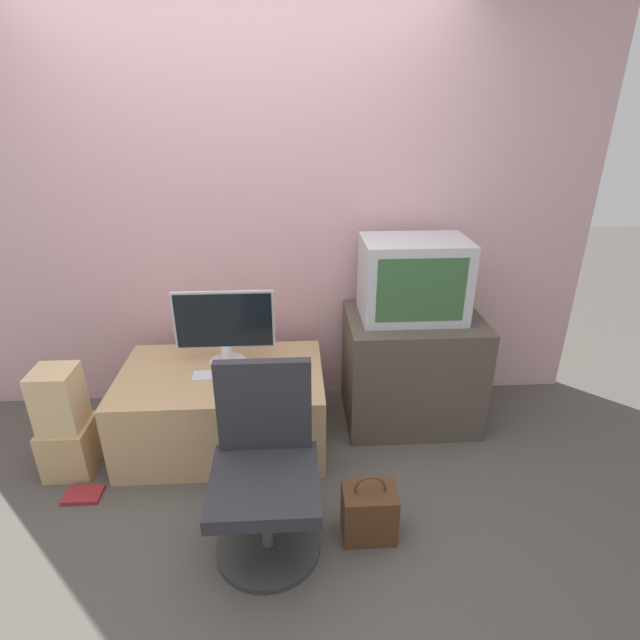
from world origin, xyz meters
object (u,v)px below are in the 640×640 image
cardboard_box_lower (71,447)px  book (83,495)px  handbag (369,512)px  mouse (263,372)px  office_chair (265,475)px  main_monitor (225,326)px  crt_tv (413,279)px  keyboard (222,375)px

cardboard_box_lower → book: (0.13, -0.23, -0.14)m
handbag → book: bearing=167.3°
handbag → mouse: bearing=125.2°
book → cardboard_box_lower: bearing=119.0°
mouse → book: bearing=-157.4°
office_chair → main_monitor: bearing=106.3°
crt_tv → book: bearing=-160.7°
mouse → cardboard_box_lower: 1.15m
cardboard_box_lower → handbag: bearing=-19.4°
handbag → book: 1.51m
keyboard → cardboard_box_lower: size_ratio=1.11×
office_chair → cardboard_box_lower: office_chair is taller
crt_tv → office_chair: crt_tv is taller
main_monitor → crt_tv: crt_tv is taller
office_chair → handbag: 0.54m
main_monitor → handbag: (0.74, -0.88, -0.59)m
crt_tv → keyboard: bearing=-167.1°
mouse → cardboard_box_lower: bearing=-171.2°
keyboard → handbag: 1.10m
mouse → crt_tv: bearing=15.6°
cardboard_box_lower → handbag: 1.70m
keyboard → handbag: size_ratio=0.93×
mouse → office_chair: (0.04, -0.73, -0.11)m
main_monitor → book: main_monitor is taller
office_chair → book: 1.11m
crt_tv → book: 2.17m
office_chair → cardboard_box_lower: size_ratio=3.00×
mouse → crt_tv: 1.03m
mouse → cardboard_box_lower: (-1.08, -0.17, -0.35)m
main_monitor → handbag: main_monitor is taller
office_chair → handbag: size_ratio=2.51×
main_monitor → book: 1.16m
main_monitor → book: size_ratio=3.05×
office_chair → handbag: office_chair is taller
mouse → office_chair: 0.74m
mouse → book: (-0.96, -0.40, -0.48)m
cardboard_box_lower → handbag: (1.60, -0.56, -0.01)m
keyboard → crt_tv: (1.13, 0.26, 0.47)m
office_chair → keyboard: bearing=110.7°
office_chair → cardboard_box_lower: bearing=153.4°
crt_tv → office_chair: (-0.86, -0.98, -0.57)m
keyboard → cardboard_box_lower: keyboard is taller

